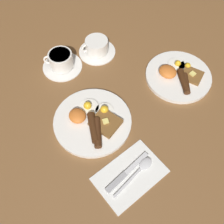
# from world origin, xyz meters

# --- Properties ---
(ground_plane) EXTENTS (3.00, 3.00, 0.00)m
(ground_plane) POSITION_xyz_m (0.00, 0.00, 0.00)
(ground_plane) COLOR brown
(breakfast_plate_near) EXTENTS (0.28, 0.28, 0.04)m
(breakfast_plate_near) POSITION_xyz_m (0.00, 0.00, 0.01)
(breakfast_plate_near) COLOR white
(breakfast_plate_near) RESTS_ON ground_plane
(breakfast_plate_far) EXTENTS (0.26, 0.26, 0.05)m
(breakfast_plate_far) POSITION_xyz_m (0.06, 0.38, 0.01)
(breakfast_plate_far) COLOR white
(breakfast_plate_far) RESTS_ON ground_plane
(teacup_near) EXTENTS (0.16, 0.16, 0.07)m
(teacup_near) POSITION_xyz_m (-0.28, 0.07, 0.03)
(teacup_near) COLOR white
(teacup_near) RESTS_ON ground_plane
(teacup_far) EXTENTS (0.15, 0.15, 0.06)m
(teacup_far) POSITION_xyz_m (-0.25, 0.23, 0.03)
(teacup_far) COLOR white
(teacup_far) RESTS_ON ground_plane
(napkin) EXTENTS (0.15, 0.22, 0.01)m
(napkin) POSITION_xyz_m (0.23, -0.03, 0.00)
(napkin) COLOR white
(napkin) RESTS_ON ground_plane
(knife) EXTENTS (0.02, 0.18, 0.01)m
(knife) POSITION_xyz_m (0.22, -0.04, 0.01)
(knife) COLOR silver
(knife) RESTS_ON napkin
(spoon) EXTENTS (0.04, 0.17, 0.01)m
(spoon) POSITION_xyz_m (0.24, 0.01, 0.01)
(spoon) COLOR silver
(spoon) RESTS_ON napkin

